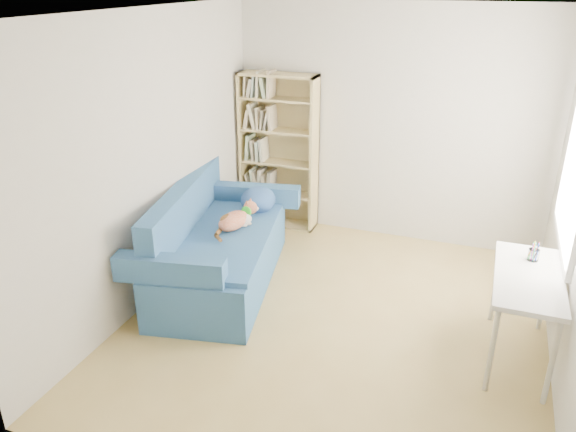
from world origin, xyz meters
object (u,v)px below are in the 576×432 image
at_px(desk, 527,285).
at_px(pen_cup, 534,254).
at_px(bookshelf, 279,158).
at_px(sofa, 218,247).

relative_size(desk, pen_cup, 6.77).
relative_size(bookshelf, desk, 1.68).
xyz_separation_m(sofa, pen_cup, (2.81, -0.01, 0.44)).
xyz_separation_m(sofa, desk, (2.79, -0.28, 0.30)).
bearing_deg(sofa, desk, -17.15).
relative_size(sofa, desk, 2.00).
bearing_deg(pen_cup, sofa, 179.84).
xyz_separation_m(bookshelf, pen_cup, (2.76, -1.52, -0.03)).
bearing_deg(sofa, bookshelf, 76.68).
height_order(sofa, pen_cup, sofa).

